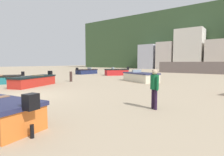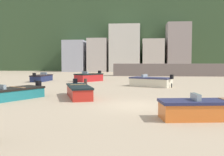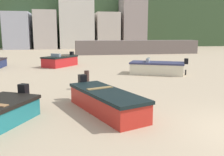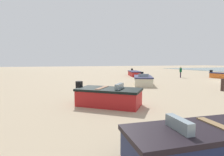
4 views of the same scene
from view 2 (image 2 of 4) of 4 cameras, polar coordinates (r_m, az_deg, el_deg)
The scene contains 15 objects.
ground_plane at distance 14.74m, azimuth 5.08°, elevation -5.93°, with size 160.00×160.00×0.00m, color tan.
headland_hill at distance 80.80m, azimuth 5.42°, elevation 8.29°, with size 90.00×32.00×17.98m, color #385131.
harbor_pier at distance 44.88m, azimuth 12.33°, elevation 1.75°, with size 18.59×2.40×2.03m, color slate.
townhouse_far_left at distance 63.59m, azimuth -7.87°, elevation 4.69°, with size 4.94×6.68×7.25m, color #B2B6C6.
townhouse_left at distance 62.50m, azimuth -2.95°, elevation 4.92°, with size 4.52×6.57×7.65m, color beige.
townhouse_centre at distance 61.27m, azimuth 2.75°, elevation 6.39°, with size 6.93×5.20×10.72m, color silver.
townhouse_right at distance 61.35m, azimuth 8.82°, elevation 4.79°, with size 4.79×5.39×7.41m, color beige.
townhouse_far_right at distance 61.99m, azimuth 14.02°, elevation 6.37°, with size 5.07×5.39×10.99m, color #A2918E.
boat_orange_0 at distance 12.06m, azimuth 21.13°, elevation -6.30°, with size 4.90×2.04×1.13m.
boat_red_2 at distance 17.90m, azimuth -7.17°, elevation -2.88°, with size 2.65×4.39×1.14m.
boat_teal_3 at distance 18.10m, azimuth -21.00°, elevation -3.15°, with size 3.54×4.56×1.06m.
boat_cream_4 at distance 25.79m, azimuth 8.39°, elevation -0.81°, with size 4.29×3.29×1.21m.
boat_navy_5 at distance 33.31m, azimuth -14.95°, elevation 0.03°, with size 1.68×4.07×1.11m.
boat_red_6 at distance 32.26m, azimuth -5.02°, elevation 0.15°, with size 3.44×3.71×1.25m.
mooring_post_near_water at distance 22.01m, azimuth -5.72°, elevation -1.44°, with size 0.26×0.26×1.00m, color #3F2C27.
Camera 2 is at (0.08, -14.53, 2.45)m, focal length 42.35 mm.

